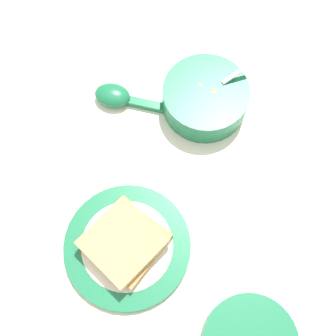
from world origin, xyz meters
TOP-DOWN VIEW (x-y plane):
  - ground_plane at (0.00, 0.00)m, footprint 3.00×3.00m
  - egg_bowl at (-0.08, -0.22)m, footprint 0.14×0.14m
  - toast_plate at (0.05, 0.02)m, footprint 0.19×0.19m
  - toast_sandwich at (0.05, 0.01)m, footprint 0.14×0.14m
  - soup_spoon at (0.07, -0.24)m, footprint 0.14×0.06m

SIDE VIEW (x-z plane):
  - ground_plane at x=0.00m, z-range 0.00..0.00m
  - toast_plate at x=0.05m, z-range 0.00..0.01m
  - soup_spoon at x=0.07m, z-range 0.00..0.03m
  - egg_bowl at x=-0.08m, z-range -0.01..0.06m
  - toast_sandwich at x=0.05m, z-range 0.01..0.04m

